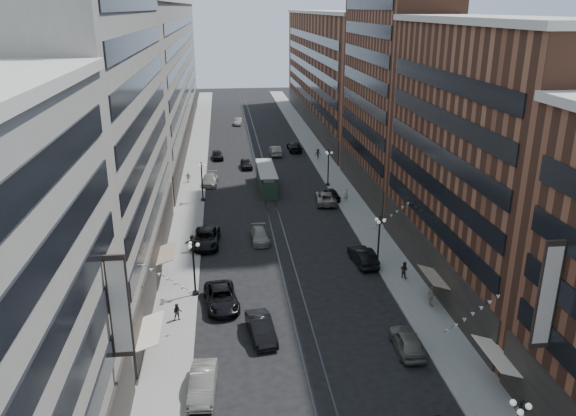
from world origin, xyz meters
name	(u,v)px	position (x,y,z in m)	size (l,w,h in m)	color
ground	(267,188)	(0.00, 60.00, 0.00)	(220.00, 220.00, 0.00)	black
sidewalk_west	(194,172)	(-11.00, 70.00, 0.07)	(4.00, 180.00, 0.15)	gray
sidewalk_east	(327,167)	(11.00, 70.00, 0.07)	(4.00, 180.00, 0.15)	gray
rail_west	(258,170)	(-0.70, 70.00, 0.01)	(0.12, 180.00, 0.02)	#2D2D33
rail_east	(266,170)	(0.70, 70.00, 0.01)	(0.12, 180.00, 0.02)	#2D2D33
building_west_mid	(103,138)	(-17.00, 33.00, 14.00)	(8.00, 36.00, 28.00)	gray
building_west_far	(165,73)	(-17.00, 96.00, 13.00)	(8.00, 90.00, 26.00)	gray
building_east_mid	(479,162)	(17.00, 28.00, 12.00)	(8.00, 30.00, 24.00)	brown
building_east_tower	(395,42)	(17.00, 56.00, 21.00)	(8.00, 26.00, 42.00)	brown
building_east_far	(327,71)	(17.00, 105.00, 12.00)	(8.00, 72.00, 24.00)	brown
lamppost_sw_far	(194,266)	(-9.20, 28.00, 3.10)	(1.03, 1.14, 5.52)	black
lamppost_sw_mid	(202,180)	(-9.20, 55.00, 3.10)	(1.03, 1.14, 5.52)	black
lamppost_se_far	(379,240)	(9.20, 32.00, 3.10)	(1.03, 1.14, 5.52)	black
lamppost_se_mid	(328,166)	(9.20, 60.00, 3.10)	(1.03, 1.14, 5.52)	black
streetcar	(266,179)	(0.00, 60.07, 1.43)	(2.49, 11.24, 3.11)	#233828
car_1	(203,383)	(-8.15, 13.84, 0.82)	(1.73, 4.97, 1.64)	gray
car_2	(221,298)	(-6.80, 25.85, 0.83)	(2.77, 6.00, 1.67)	black
car_4	(407,341)	(7.53, 17.18, 0.82)	(1.95, 4.84, 1.65)	#636058
car_5	(261,328)	(-3.64, 20.37, 0.85)	(1.80, 5.17, 1.70)	black
pedestrian_2	(177,312)	(-10.51, 23.56, 0.93)	(0.75, 0.41, 1.55)	black
pedestrian_4	(431,296)	(11.75, 23.43, 1.11)	(1.12, 0.51, 1.91)	#A79F8A
car_7	(206,238)	(-8.40, 39.75, 0.86)	(2.85, 6.18, 1.72)	black
car_8	(210,180)	(-8.32, 62.85, 0.78)	(2.18, 5.37, 1.56)	gray
car_9	(218,155)	(-7.20, 77.95, 0.75)	(1.78, 4.43, 1.51)	black
car_10	(363,256)	(7.91, 32.98, 0.87)	(1.84, 5.27, 1.74)	black
car_11	(326,197)	(7.52, 52.47, 0.80)	(2.67, 5.78, 1.61)	gray
car_12	(294,146)	(7.01, 82.31, 0.85)	(2.39, 5.89, 1.71)	black
car_13	(246,164)	(-2.46, 71.41, 0.76)	(1.80, 4.47, 1.52)	black
car_14	(275,151)	(3.17, 79.55, 0.85)	(1.80, 5.16, 1.70)	gray
pedestrian_5	(192,243)	(-9.87, 37.94, 1.08)	(1.73, 0.50, 1.86)	black
pedestrian_6	(188,177)	(-11.60, 64.01, 0.92)	(0.90, 0.41, 1.53)	#B1A992
pedestrian_7	(404,270)	(11.08, 29.12, 0.99)	(0.82, 0.45, 1.68)	black
pedestrian_8	(346,195)	(10.36, 52.65, 1.03)	(0.64, 0.42, 1.76)	#B7AB98
pedestrian_9	(318,154)	(10.32, 75.65, 1.02)	(1.13, 0.46, 1.74)	black
car_extra_0	(238,122)	(-2.59, 108.23, 0.74)	(1.56, 4.47, 1.47)	slate
car_extra_1	(260,236)	(-2.34, 40.21, 0.71)	(1.98, 4.86, 1.41)	gray
car_extra_2	(330,194)	(8.40, 54.03, 0.79)	(1.87, 4.65, 1.58)	black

